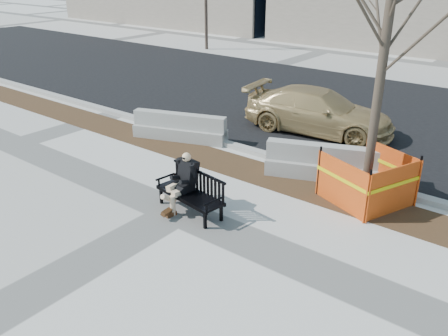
# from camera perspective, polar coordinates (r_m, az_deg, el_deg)

# --- Properties ---
(ground) EXTENTS (120.00, 120.00, 0.00)m
(ground) POSITION_cam_1_polar(r_m,az_deg,el_deg) (9.64, -5.69, -5.31)
(ground) COLOR beige
(ground) RESTS_ON ground
(mulch_strip) EXTENTS (40.00, 1.20, 0.02)m
(mulch_strip) POSITION_cam_1_polar(r_m,az_deg,el_deg) (11.43, 3.27, -0.30)
(mulch_strip) COLOR #47301C
(mulch_strip) RESTS_ON ground
(asphalt_street) EXTENTS (60.00, 10.40, 0.01)m
(asphalt_street) POSITION_cam_1_polar(r_m,az_deg,el_deg) (16.61, 15.75, 6.63)
(asphalt_street) COLOR black
(asphalt_street) RESTS_ON ground
(curb) EXTENTS (60.00, 0.25, 0.12)m
(curb) POSITION_cam_1_polar(r_m,az_deg,el_deg) (12.14, 5.86, 1.39)
(curb) COLOR #9E9B93
(curb) RESTS_ON ground
(bench) EXTENTS (1.67, 0.81, 0.85)m
(bench) POSITION_cam_1_polar(r_m,az_deg,el_deg) (9.62, -4.10, -5.29)
(bench) COLOR black
(bench) RESTS_ON ground
(seated_man) EXTENTS (0.63, 0.91, 1.18)m
(seated_man) POSITION_cam_1_polar(r_m,az_deg,el_deg) (9.80, -4.74, -4.74)
(seated_man) COLOR black
(seated_man) RESTS_ON ground
(tree_fence) EXTENTS (2.91, 2.91, 5.60)m
(tree_fence) POSITION_cam_1_polar(r_m,az_deg,el_deg) (10.49, 16.59, -3.71)
(tree_fence) COLOR #FF5818
(tree_fence) RESTS_ON ground
(sedan) EXTENTS (4.56, 2.30, 1.27)m
(sedan) POSITION_cam_1_polar(r_m,az_deg,el_deg) (14.32, 11.19, 4.34)
(sedan) COLOR tan
(sedan) RESTS_ON ground
(jersey_barrier_left) EXTENTS (2.74, 1.42, 0.78)m
(jersey_barrier_left) POSITION_cam_1_polar(r_m,az_deg,el_deg) (13.49, -5.33, 3.47)
(jersey_barrier_left) COLOR #9C9A92
(jersey_barrier_left) RESTS_ON ground
(jersey_barrier_right) EXTENTS (2.91, 1.60, 0.83)m
(jersey_barrier_right) POSITION_cam_1_polar(r_m,az_deg,el_deg) (11.28, 12.41, -1.23)
(jersey_barrier_right) COLOR #98958F
(jersey_barrier_right) RESTS_ON ground
(far_tree_left) EXTENTS (2.48, 2.48, 5.23)m
(far_tree_left) POSITION_cam_1_polar(r_m,az_deg,el_deg) (27.89, -2.12, 14.21)
(far_tree_left) COLOR #45362C
(far_tree_left) RESTS_ON ground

